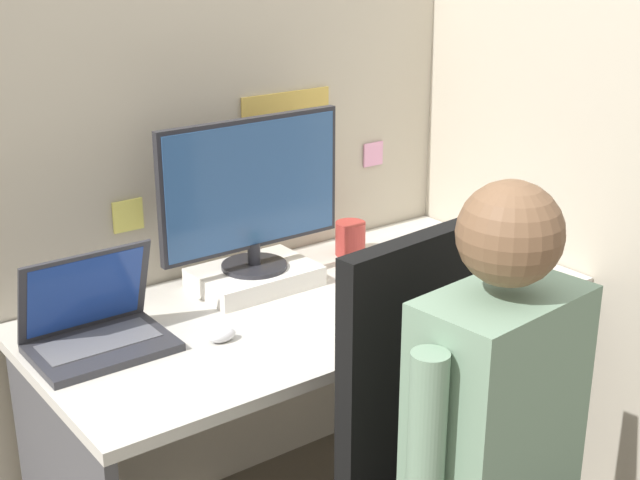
{
  "coord_description": "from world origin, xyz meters",
  "views": [
    {
      "loc": [
        -1.3,
        -1.45,
        1.72
      ],
      "look_at": [
        -0.1,
        0.18,
        0.99
      ],
      "focal_mm": 50.0,
      "sensor_mm": 36.0,
      "label": 1
    }
  ],
  "objects_px": {
    "monitor": "(252,191)",
    "carrot_toy": "(390,304)",
    "person": "(515,462)",
    "laptop": "(97,330)",
    "paper_box": "(255,277)",
    "coffee_mug": "(350,238)",
    "stapler": "(508,251)"
  },
  "relations": [
    {
      "from": "paper_box",
      "to": "carrot_toy",
      "type": "height_order",
      "value": "paper_box"
    },
    {
      "from": "person",
      "to": "coffee_mug",
      "type": "height_order",
      "value": "person"
    },
    {
      "from": "monitor",
      "to": "person",
      "type": "xyz_separation_m",
      "value": [
        -0.07,
        -1.04,
        -0.28
      ]
    },
    {
      "from": "paper_box",
      "to": "monitor",
      "type": "bearing_deg",
      "value": 90.0
    },
    {
      "from": "stapler",
      "to": "coffee_mug",
      "type": "distance_m",
      "value": 0.48
    },
    {
      "from": "laptop",
      "to": "carrot_toy",
      "type": "relative_size",
      "value": 2.64
    },
    {
      "from": "laptop",
      "to": "carrot_toy",
      "type": "bearing_deg",
      "value": -21.01
    },
    {
      "from": "monitor",
      "to": "stapler",
      "type": "distance_m",
      "value": 0.83
    },
    {
      "from": "paper_box",
      "to": "coffee_mug",
      "type": "distance_m",
      "value": 0.38
    },
    {
      "from": "monitor",
      "to": "carrot_toy",
      "type": "bearing_deg",
      "value": -63.13
    },
    {
      "from": "stapler",
      "to": "person",
      "type": "distance_m",
      "value": 1.11
    },
    {
      "from": "monitor",
      "to": "coffee_mug",
      "type": "bearing_deg",
      "value": 5.32
    },
    {
      "from": "paper_box",
      "to": "coffee_mug",
      "type": "bearing_deg",
      "value": 5.75
    },
    {
      "from": "carrot_toy",
      "to": "paper_box",
      "type": "bearing_deg",
      "value": 117.05
    },
    {
      "from": "coffee_mug",
      "to": "laptop",
      "type": "bearing_deg",
      "value": -171.26
    },
    {
      "from": "monitor",
      "to": "coffee_mug",
      "type": "distance_m",
      "value": 0.44
    },
    {
      "from": "person",
      "to": "coffee_mug",
      "type": "bearing_deg",
      "value": 67.3
    },
    {
      "from": "paper_box",
      "to": "stapler",
      "type": "distance_m",
      "value": 0.79
    },
    {
      "from": "monitor",
      "to": "coffee_mug",
      "type": "relative_size",
      "value": 5.39
    },
    {
      "from": "paper_box",
      "to": "laptop",
      "type": "distance_m",
      "value": 0.52
    },
    {
      "from": "carrot_toy",
      "to": "coffee_mug",
      "type": "bearing_deg",
      "value": 65.26
    },
    {
      "from": "laptop",
      "to": "carrot_toy",
      "type": "distance_m",
      "value": 0.75
    },
    {
      "from": "carrot_toy",
      "to": "laptop",
      "type": "bearing_deg",
      "value": 158.99
    },
    {
      "from": "stapler",
      "to": "carrot_toy",
      "type": "height_order",
      "value": "carrot_toy"
    },
    {
      "from": "monitor",
      "to": "paper_box",
      "type": "bearing_deg",
      "value": -90.0
    },
    {
      "from": "stapler",
      "to": "person",
      "type": "bearing_deg",
      "value": -137.0
    },
    {
      "from": "person",
      "to": "laptop",
      "type": "bearing_deg",
      "value": 115.19
    },
    {
      "from": "laptop",
      "to": "paper_box",
      "type": "bearing_deg",
      "value": 10.89
    },
    {
      "from": "paper_box",
      "to": "laptop",
      "type": "relative_size",
      "value": 1.02
    },
    {
      "from": "paper_box",
      "to": "coffee_mug",
      "type": "relative_size",
      "value": 3.22
    },
    {
      "from": "paper_box",
      "to": "coffee_mug",
      "type": "height_order",
      "value": "coffee_mug"
    },
    {
      "from": "paper_box",
      "to": "person",
      "type": "bearing_deg",
      "value": -94.06
    }
  ]
}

